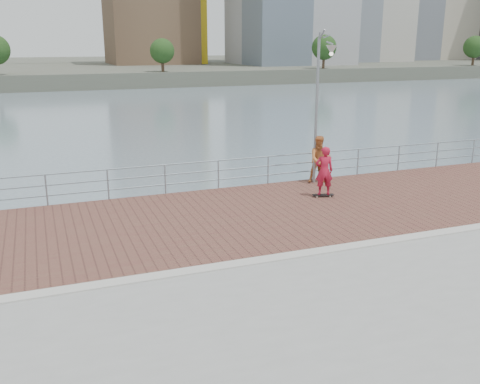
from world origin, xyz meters
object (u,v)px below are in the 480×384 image
object	(u,v)px
skateboarder	(324,171)
street_lamp	(323,82)
guardrail	(192,173)
bystander	(320,160)

from	to	relation	value
skateboarder	street_lamp	bearing A→B (deg)	-97.58
guardrail	street_lamp	size ratio (longest dim) A/B	7.00
street_lamp	bystander	size ratio (longest dim) A/B	3.00
guardrail	bystander	xyz separation A→B (m)	(5.04, -0.60, 0.26)
guardrail	street_lamp	xyz separation A→B (m)	(4.85, -0.91, 3.27)
bystander	guardrail	bearing A→B (deg)	-173.68
guardrail	street_lamp	world-z (taller)	street_lamp
skateboarder	bystander	size ratio (longest dim) A/B	0.94
guardrail	street_lamp	bearing A→B (deg)	-10.60
street_lamp	bystander	xyz separation A→B (m)	(0.19, 0.31, -3.01)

